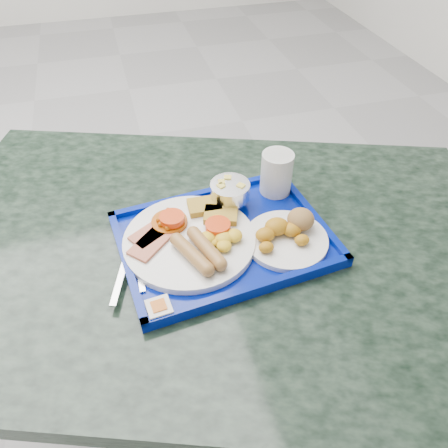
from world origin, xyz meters
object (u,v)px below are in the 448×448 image
(table, at_px, (209,299))
(juice_cup, at_px, (277,172))
(tray, at_px, (224,240))
(bread_plate, at_px, (287,233))
(main_plate, at_px, (193,237))
(fruit_bowl, at_px, (230,191))

(table, bearing_deg, juice_cup, 29.42)
(tray, relative_size, juice_cup, 4.53)
(bread_plate, bearing_deg, main_plate, 166.73)
(bread_plate, bearing_deg, fruit_bowl, 120.70)
(fruit_bowl, height_order, juice_cup, juice_cup)
(juice_cup, bearing_deg, fruit_bowl, -169.70)
(table, height_order, main_plate, main_plate)
(table, distance_m, main_plate, 0.23)
(main_plate, xyz_separation_m, bread_plate, (0.19, -0.05, 0.00))
(table, distance_m, juice_cup, 0.35)
(table, xyz_separation_m, main_plate, (-0.03, -0.01, 0.23))
(tray, distance_m, fruit_bowl, 0.12)
(tray, xyz_separation_m, main_plate, (-0.07, 0.00, 0.02))
(main_plate, distance_m, bread_plate, 0.20)
(main_plate, relative_size, bread_plate, 1.58)
(tray, bearing_deg, juice_cup, 37.33)
(table, height_order, tray, tray)
(bread_plate, height_order, fruit_bowl, fruit_bowl)
(tray, relative_size, main_plate, 1.68)
(fruit_bowl, relative_size, juice_cup, 0.87)
(main_plate, bearing_deg, table, 13.65)
(table, relative_size, juice_cup, 14.22)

